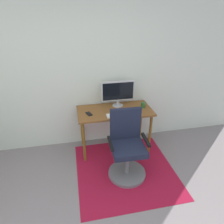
{
  "coord_description": "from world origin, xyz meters",
  "views": [
    {
      "loc": [
        -0.17,
        -1.06,
        2.23
      ],
      "look_at": [
        0.37,
        1.58,
        0.85
      ],
      "focal_mm": 32.53,
      "sensor_mm": 36.0,
      "label": 1
    }
  ],
  "objects_px": {
    "keyboard": "(121,115)",
    "coffee_cup": "(143,105)",
    "desk": "(115,115)",
    "monitor": "(118,92)",
    "office_chair": "(127,150)",
    "computer_mouse": "(138,112)",
    "cell_phone": "(89,114)"
  },
  "relations": [
    {
      "from": "coffee_cup",
      "to": "monitor",
      "type": "bearing_deg",
      "value": 159.13
    },
    {
      "from": "desk",
      "to": "computer_mouse",
      "type": "bearing_deg",
      "value": -25.95
    },
    {
      "from": "monitor",
      "to": "cell_phone",
      "type": "height_order",
      "value": "monitor"
    },
    {
      "from": "office_chair",
      "to": "cell_phone",
      "type": "bearing_deg",
      "value": 130.88
    },
    {
      "from": "coffee_cup",
      "to": "office_chair",
      "type": "bearing_deg",
      "value": -124.68
    },
    {
      "from": "monitor",
      "to": "coffee_cup",
      "type": "relative_size",
      "value": 6.25
    },
    {
      "from": "monitor",
      "to": "cell_phone",
      "type": "relative_size",
      "value": 3.95
    },
    {
      "from": "computer_mouse",
      "to": "cell_phone",
      "type": "relative_size",
      "value": 0.74
    },
    {
      "from": "monitor",
      "to": "office_chair",
      "type": "xyz_separation_m",
      "value": [
        -0.04,
        -0.79,
        -0.59
      ]
    },
    {
      "from": "keyboard",
      "to": "coffee_cup",
      "type": "xyz_separation_m",
      "value": [
        0.44,
        0.2,
        0.04
      ]
    },
    {
      "from": "monitor",
      "to": "office_chair",
      "type": "distance_m",
      "value": 0.99
    },
    {
      "from": "keyboard",
      "to": "desk",
      "type": "bearing_deg",
      "value": 102.79
    },
    {
      "from": "computer_mouse",
      "to": "cell_phone",
      "type": "xyz_separation_m",
      "value": [
        -0.77,
        0.11,
        -0.01
      ]
    },
    {
      "from": "cell_phone",
      "to": "office_chair",
      "type": "distance_m",
      "value": 0.82
    },
    {
      "from": "coffee_cup",
      "to": "office_chair",
      "type": "distance_m",
      "value": 0.87
    },
    {
      "from": "desk",
      "to": "monitor",
      "type": "bearing_deg",
      "value": 61.78
    },
    {
      "from": "computer_mouse",
      "to": "coffee_cup",
      "type": "xyz_separation_m",
      "value": [
        0.14,
        0.17,
        0.03
      ]
    },
    {
      "from": "desk",
      "to": "cell_phone",
      "type": "height_order",
      "value": "cell_phone"
    },
    {
      "from": "desk",
      "to": "monitor",
      "type": "relative_size",
      "value": 2.2
    },
    {
      "from": "desk",
      "to": "coffee_cup",
      "type": "bearing_deg",
      "value": 0.37
    },
    {
      "from": "keyboard",
      "to": "coffee_cup",
      "type": "height_order",
      "value": "coffee_cup"
    },
    {
      "from": "coffee_cup",
      "to": "computer_mouse",
      "type": "bearing_deg",
      "value": -130.77
    },
    {
      "from": "cell_phone",
      "to": "office_chair",
      "type": "xyz_separation_m",
      "value": [
        0.47,
        -0.58,
        -0.35
      ]
    },
    {
      "from": "keyboard",
      "to": "monitor",
      "type": "bearing_deg",
      "value": 83.85
    },
    {
      "from": "computer_mouse",
      "to": "cell_phone",
      "type": "distance_m",
      "value": 0.78
    },
    {
      "from": "coffee_cup",
      "to": "cell_phone",
      "type": "distance_m",
      "value": 0.91
    },
    {
      "from": "coffee_cup",
      "to": "desk",
      "type": "bearing_deg",
      "value": -179.63
    },
    {
      "from": "monitor",
      "to": "cell_phone",
      "type": "distance_m",
      "value": 0.61
    },
    {
      "from": "keyboard",
      "to": "coffee_cup",
      "type": "relative_size",
      "value": 4.86
    },
    {
      "from": "desk",
      "to": "coffee_cup",
      "type": "distance_m",
      "value": 0.5
    },
    {
      "from": "computer_mouse",
      "to": "coffee_cup",
      "type": "distance_m",
      "value": 0.22
    },
    {
      "from": "cell_phone",
      "to": "coffee_cup",
      "type": "bearing_deg",
      "value": -15.76
    }
  ]
}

